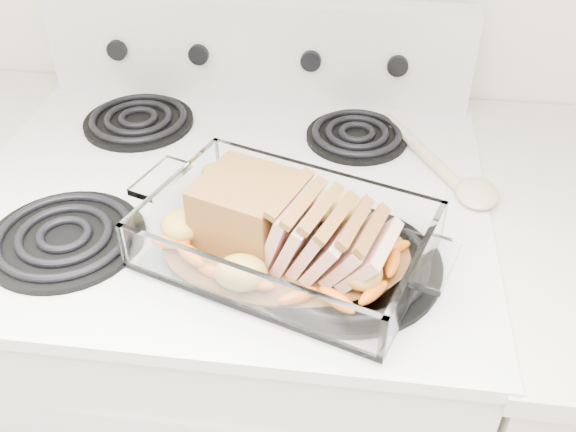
# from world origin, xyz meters

# --- Properties ---
(electric_range) EXTENTS (0.78, 0.70, 1.12)m
(electric_range) POSITION_xyz_m (0.00, 1.66, 0.48)
(electric_range) COLOR silver
(electric_range) RESTS_ON ground
(baking_dish) EXTENTS (0.35, 0.23, 0.07)m
(baking_dish) POSITION_xyz_m (0.11, 1.50, 0.96)
(baking_dish) COLOR white
(baking_dish) RESTS_ON electric_range
(pork_roast) EXTENTS (0.25, 0.11, 0.09)m
(pork_roast) POSITION_xyz_m (0.10, 1.50, 0.99)
(pork_roast) COLOR brown
(pork_roast) RESTS_ON baking_dish
(roast_vegetables) EXTENTS (0.32, 0.18, 0.04)m
(roast_vegetables) POSITION_xyz_m (0.11, 1.53, 0.97)
(roast_vegetables) COLOR #CE6412
(roast_vegetables) RESTS_ON baking_dish
(wooden_spoon) EXTENTS (0.17, 0.25, 0.02)m
(wooden_spoon) POSITION_xyz_m (0.34, 1.72, 0.95)
(wooden_spoon) COLOR tan
(wooden_spoon) RESTS_ON electric_range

